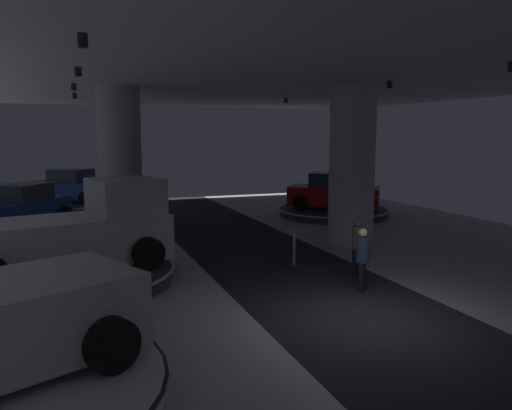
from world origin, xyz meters
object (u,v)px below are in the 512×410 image
at_px(display_platform_far_right, 333,212).
at_px(display_platform_deep_left, 75,204).
at_px(display_platform_far_left, 21,230).
at_px(visitor_walking_near, 358,243).
at_px(pickup_truck_mid_left, 75,233).
at_px(display_car_deep_left, 73,187).
at_px(display_car_far_right, 333,193).
at_px(visitor_walking_far, 362,256).
at_px(display_platform_mid_left, 65,276).
at_px(display_car_far_left, 21,208).
at_px(column_left, 120,166).
at_px(column_right, 352,166).

bearing_deg(display_platform_far_right, display_platform_deep_left, 148.58).
xyz_separation_m(display_platform_far_left, visitor_walking_near, (9.17, -9.64, 0.76)).
bearing_deg(display_platform_far_left, pickup_truck_mid_left, -76.04).
distance_m(display_car_deep_left, display_car_far_right, 13.51).
height_order(display_platform_deep_left, visitor_walking_far, visitor_walking_far).
bearing_deg(display_platform_mid_left, display_car_far_left, 101.46).
xyz_separation_m(display_car_far_left, display_car_deep_left, (2.04, 6.82, 0.10)).
distance_m(display_platform_deep_left, display_platform_far_right, 13.51).
height_order(column_left, display_car_far_right, column_left).
bearing_deg(display_car_deep_left, display_car_far_right, -31.43).
height_order(display_car_far_left, display_platform_mid_left, display_car_far_left).
relative_size(column_left, visitor_walking_far, 3.46).
bearing_deg(column_right, pickup_truck_mid_left, -169.40).
bearing_deg(column_right, display_platform_far_left, 152.21).
xyz_separation_m(display_platform_mid_left, visitor_walking_near, (7.59, -1.95, 0.70)).
xyz_separation_m(display_platform_far_left, pickup_truck_mid_left, (1.89, -7.62, 1.16)).
xyz_separation_m(pickup_truck_mid_left, display_platform_deep_left, (0.19, 14.45, -1.11)).
bearing_deg(visitor_walking_near, display_car_far_left, 133.43).
height_order(column_left, display_car_far_left, column_left).
relative_size(display_platform_far_left, pickup_truck_mid_left, 1.00).
relative_size(display_car_far_left, visitor_walking_near, 2.81).
bearing_deg(column_right, display_car_deep_left, 125.59).
bearing_deg(display_car_far_left, display_car_far_right, -0.94).
relative_size(column_right, display_car_far_left, 1.23).
xyz_separation_m(display_car_far_left, pickup_truck_mid_left, (1.88, -7.65, 0.29)).
bearing_deg(display_platform_mid_left, visitor_walking_near, -14.39).
relative_size(column_right, display_platform_deep_left, 1.00).
distance_m(column_left, display_platform_deep_left, 10.22).
bearing_deg(pickup_truck_mid_left, visitor_walking_far, -27.12).
relative_size(display_platform_mid_left, display_car_far_right, 1.27).
relative_size(column_right, display_platform_far_right, 1.05).
xyz_separation_m(column_right, display_platform_far_right, (2.44, 5.67, -2.56)).
relative_size(column_left, display_car_far_right, 1.23).
bearing_deg(display_car_far_right, display_platform_deep_left, 148.59).
xyz_separation_m(display_platform_deep_left, visitor_walking_near, (7.09, -16.47, 0.71)).
xyz_separation_m(column_right, pickup_truck_mid_left, (-9.27, -1.74, -1.44)).
bearing_deg(display_car_far_right, display_car_deep_left, 148.57).
height_order(display_platform_far_left, pickup_truck_mid_left, pickup_truck_mid_left).
relative_size(column_right, visitor_walking_far, 3.46).
relative_size(display_platform_mid_left, display_platform_far_right, 1.08).
distance_m(display_car_far_left, display_platform_mid_left, 7.92).
xyz_separation_m(display_platform_mid_left, display_platform_deep_left, (0.50, 14.53, -0.01)).
xyz_separation_m(display_platform_far_right, visitor_walking_near, (-4.44, -9.43, 0.71)).
height_order(column_right, display_car_deep_left, column_right).
xyz_separation_m(display_platform_deep_left, display_platform_far_right, (11.53, -7.04, -0.00)).
bearing_deg(column_right, display_platform_mid_left, -169.30).
bearing_deg(display_platform_deep_left, display_car_deep_left, 141.03).
height_order(display_car_far_right, visitor_walking_near, display_car_far_right).
relative_size(pickup_truck_mid_left, visitor_walking_near, 3.55).
bearing_deg(pickup_truck_mid_left, visitor_walking_near, -15.53).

